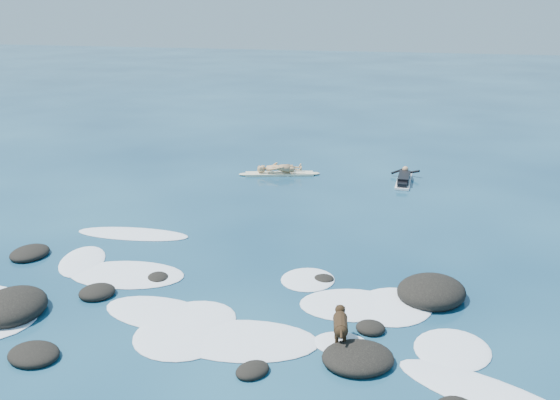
% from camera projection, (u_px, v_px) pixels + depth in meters
% --- Properties ---
extents(ground, '(160.00, 160.00, 0.00)m').
position_uv_depth(ground, '(256.00, 287.00, 14.70)').
color(ground, '#0A2642').
rests_on(ground, ground).
extents(reef_rocks, '(13.12, 6.79, 0.65)m').
position_uv_depth(reef_rocks, '(195.00, 318.00, 12.97)').
color(reef_rocks, black).
rests_on(reef_rocks, ground).
extents(breaking_foam, '(14.39, 7.64, 0.12)m').
position_uv_depth(breaking_foam, '(192.00, 307.00, 13.68)').
color(breaking_foam, white).
rests_on(breaking_foam, ground).
extents(standing_surfer_rig, '(3.11, 1.37, 1.81)m').
position_uv_depth(standing_surfer_rig, '(279.00, 157.00, 24.21)').
color(standing_surfer_rig, beige).
rests_on(standing_surfer_rig, ground).
extents(paddling_surfer_rig, '(1.12, 2.48, 0.43)m').
position_uv_depth(paddling_surfer_rig, '(404.00, 179.00, 23.35)').
color(paddling_surfer_rig, silver).
rests_on(paddling_surfer_rig, ground).
extents(dog, '(0.44, 1.11, 0.71)m').
position_uv_depth(dog, '(340.00, 323.00, 12.04)').
color(dog, black).
rests_on(dog, ground).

